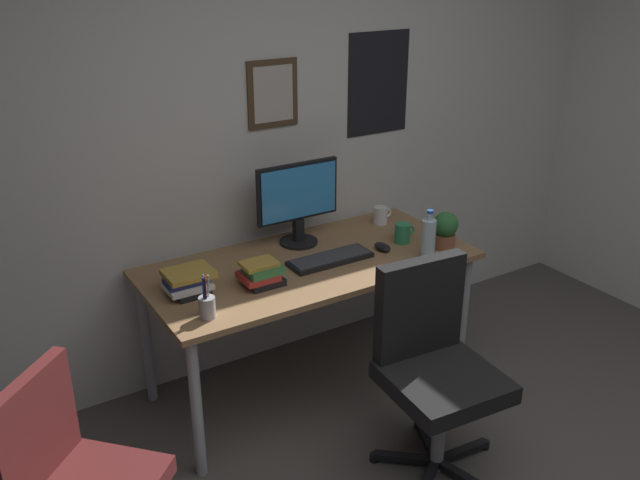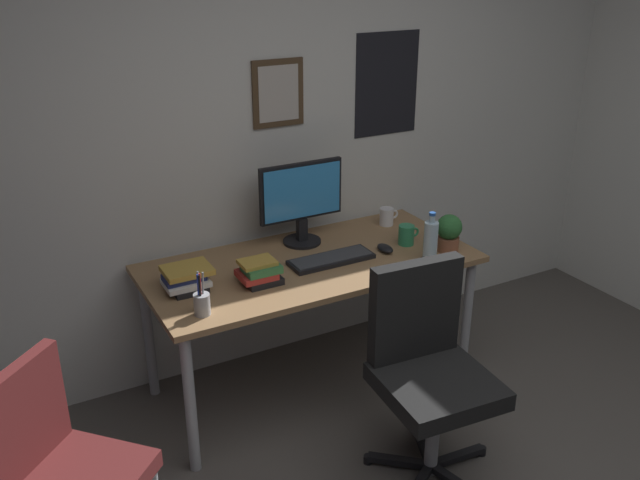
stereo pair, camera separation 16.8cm
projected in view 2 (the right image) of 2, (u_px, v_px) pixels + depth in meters
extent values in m
cube|color=silver|center=(293.00, 125.00, 3.62)|extent=(4.40, 0.08, 2.60)
cube|color=#4C3823|center=(278.00, 93.00, 3.46)|extent=(0.28, 0.02, 0.34)
cube|color=beige|center=(279.00, 94.00, 3.45)|extent=(0.22, 0.00, 0.28)
cube|color=black|center=(387.00, 84.00, 3.76)|extent=(0.40, 0.01, 0.56)
cube|color=#936D47|center=(310.00, 264.00, 3.41)|extent=(1.64, 0.77, 0.03)
cylinder|color=#9EA0A5|center=(190.00, 404.00, 2.96)|extent=(0.05, 0.05, 0.70)
cylinder|color=#9EA0A5|center=(466.00, 320.00, 3.62)|extent=(0.05, 0.05, 0.70)
cylinder|color=#9EA0A5|center=(149.00, 335.00, 3.48)|extent=(0.05, 0.05, 0.70)
cylinder|color=#9EA0A5|center=(397.00, 273.00, 4.15)|extent=(0.05, 0.05, 0.70)
cube|color=black|center=(437.00, 386.00, 2.89)|extent=(0.49, 0.49, 0.08)
cube|color=black|center=(415.00, 310.00, 2.95)|extent=(0.42, 0.10, 0.45)
cylinder|color=#9EA0A5|center=(433.00, 434.00, 2.99)|extent=(0.06, 0.06, 0.42)
cube|color=black|center=(457.00, 457.00, 3.11)|extent=(0.28, 0.06, 0.03)
cylinder|color=black|center=(482.00, 451.00, 3.17)|extent=(0.04, 0.04, 0.04)
cube|color=black|center=(423.00, 445.00, 3.19)|extent=(0.14, 0.27, 0.03)
cylinder|color=black|center=(415.00, 428.00, 3.32)|extent=(0.04, 0.04, 0.04)
cube|color=black|center=(399.00, 461.00, 3.08)|extent=(0.24, 0.21, 0.03)
cylinder|color=black|center=(368.00, 459.00, 3.12)|extent=(0.04, 0.04, 0.04)
cube|color=#591E1E|center=(22.00, 419.00, 2.35)|extent=(0.32, 0.31, 0.40)
cylinder|color=black|center=(302.00, 241.00, 3.61)|extent=(0.20, 0.20, 0.01)
cube|color=black|center=(302.00, 229.00, 3.58)|extent=(0.05, 0.04, 0.12)
cube|color=black|center=(301.00, 191.00, 3.51)|extent=(0.46, 0.02, 0.30)
cube|color=#338CD8|center=(303.00, 192.00, 3.49)|extent=(0.43, 0.00, 0.27)
cube|color=black|center=(331.00, 259.00, 3.39)|extent=(0.43, 0.15, 0.02)
cube|color=#38383A|center=(331.00, 257.00, 3.39)|extent=(0.41, 0.13, 0.00)
ellipsoid|color=black|center=(385.00, 248.00, 3.50)|extent=(0.06, 0.11, 0.04)
cylinder|color=silver|center=(431.00, 241.00, 3.37)|extent=(0.07, 0.07, 0.20)
cylinder|color=silver|center=(432.00, 219.00, 3.33)|extent=(0.03, 0.03, 0.04)
cylinder|color=#2659B2|center=(432.00, 214.00, 3.32)|extent=(0.03, 0.03, 0.01)
cylinder|color=#2D8C59|center=(406.00, 235.00, 3.57)|extent=(0.08, 0.08, 0.10)
torus|color=#2D8C59|center=(415.00, 232.00, 3.59)|extent=(0.05, 0.01, 0.05)
cylinder|color=white|center=(387.00, 217.00, 3.83)|extent=(0.08, 0.08, 0.10)
torus|color=white|center=(394.00, 214.00, 3.85)|extent=(0.05, 0.01, 0.05)
cylinder|color=brown|center=(448.00, 244.00, 3.50)|extent=(0.11, 0.11, 0.07)
sphere|color=#2D6B33|center=(449.00, 227.00, 3.47)|extent=(0.13, 0.13, 0.13)
ellipsoid|color=#287A38|center=(442.00, 222.00, 3.47)|extent=(0.07, 0.08, 0.02)
ellipsoid|color=#287A38|center=(451.00, 222.00, 3.50)|extent=(0.07, 0.08, 0.02)
ellipsoid|color=#287A38|center=(449.00, 226.00, 3.42)|extent=(0.08, 0.07, 0.02)
cylinder|color=#9EA0A5|center=(202.00, 304.00, 2.89)|extent=(0.07, 0.07, 0.09)
cylinder|color=#263FBF|center=(198.00, 289.00, 2.85)|extent=(0.01, 0.01, 0.13)
cylinder|color=red|center=(200.00, 287.00, 2.86)|extent=(0.01, 0.01, 0.13)
cylinder|color=black|center=(200.00, 289.00, 2.85)|extent=(0.01, 0.01, 0.13)
cylinder|color=#9EA0A5|center=(203.00, 286.00, 2.86)|extent=(0.01, 0.03, 0.14)
cylinder|color=#9EA0A5|center=(199.00, 287.00, 2.85)|extent=(0.01, 0.02, 0.14)
cube|color=black|center=(188.00, 287.00, 3.11)|extent=(0.15, 0.16, 0.03)
cube|color=silver|center=(186.00, 283.00, 3.09)|extent=(0.20, 0.15, 0.02)
cube|color=navy|center=(184.00, 277.00, 3.09)|extent=(0.18, 0.11, 0.03)
cube|color=gold|center=(187.00, 270.00, 3.10)|extent=(0.21, 0.17, 0.03)
cube|color=black|center=(261.00, 279.00, 3.19)|extent=(0.16, 0.17, 0.03)
cube|color=#B22D28|center=(257.00, 274.00, 3.16)|extent=(0.16, 0.15, 0.03)
cube|color=#33723F|center=(261.00, 268.00, 3.14)|extent=(0.16, 0.13, 0.03)
cube|color=gold|center=(257.00, 262.00, 3.14)|extent=(0.16, 0.12, 0.02)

